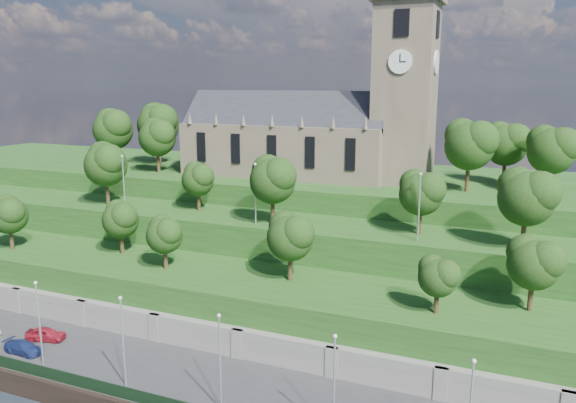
% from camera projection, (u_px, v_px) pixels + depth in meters
% --- Properties ---
extents(promenade, '(160.00, 12.00, 2.00)m').
position_uv_depth(promenade, '(167.00, 381.00, 54.17)').
color(promenade, '#2D2D30').
rests_on(promenade, ground).
extents(fence, '(160.00, 0.10, 1.20)m').
position_uv_depth(fence, '(130.00, 394.00, 48.96)').
color(fence, black).
rests_on(fence, promenade).
extents(retaining_wall, '(160.00, 2.10, 5.00)m').
position_uv_depth(retaining_wall, '(199.00, 341.00, 59.25)').
color(retaining_wall, slate).
rests_on(retaining_wall, ground).
extents(embankment_lower, '(160.00, 12.00, 8.00)m').
position_uv_depth(embankment_lower, '(226.00, 307.00, 64.38)').
color(embankment_lower, '#1D4517').
rests_on(embankment_lower, ground).
extents(embankment_upper, '(160.00, 10.00, 12.00)m').
position_uv_depth(embankment_upper, '(266.00, 263.00, 73.90)').
color(embankment_upper, '#1D4517').
rests_on(embankment_upper, ground).
extents(hilltop, '(160.00, 32.00, 15.00)m').
position_uv_depth(hilltop, '(319.00, 217.00, 92.56)').
color(hilltop, '#1D4517').
rests_on(hilltop, ground).
extents(church, '(38.60, 12.35, 27.60)m').
position_uv_depth(church, '(317.00, 128.00, 85.52)').
color(church, brown).
rests_on(church, hilltop).
extents(trees_lower, '(67.54, 8.79, 7.62)m').
position_uv_depth(trees_lower, '(233.00, 234.00, 62.46)').
color(trees_lower, '#332514').
rests_on(trees_lower, embankment_lower).
extents(trees_upper, '(61.93, 8.14, 9.07)m').
position_uv_depth(trees_upper, '(284.00, 178.00, 69.35)').
color(trees_upper, '#332514').
rests_on(trees_upper, embankment_upper).
extents(trees_hilltop, '(75.13, 15.92, 10.85)m').
position_uv_depth(trees_hilltop, '(281.00, 133.00, 86.37)').
color(trees_hilltop, '#332514').
rests_on(trees_hilltop, hilltop).
extents(lamp_posts_promenade, '(60.36, 0.36, 8.70)m').
position_uv_depth(lamp_posts_promenade, '(123.00, 335.00, 50.52)').
color(lamp_posts_promenade, '#B2B2B7').
rests_on(lamp_posts_promenade, promenade).
extents(lamp_posts_upper, '(40.36, 0.36, 7.69)m').
position_uv_depth(lamp_posts_upper, '(255.00, 189.00, 69.03)').
color(lamp_posts_upper, '#B2B2B7').
rests_on(lamp_posts_upper, embankment_upper).
extents(car_left, '(4.51, 2.76, 1.44)m').
position_uv_depth(car_left, '(46.00, 334.00, 60.44)').
color(car_left, maroon).
rests_on(car_left, promenade).
extents(car_right, '(4.34, 1.83, 1.25)m').
position_uv_depth(car_right, '(23.00, 347.00, 57.58)').
color(car_right, navy).
rests_on(car_right, promenade).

